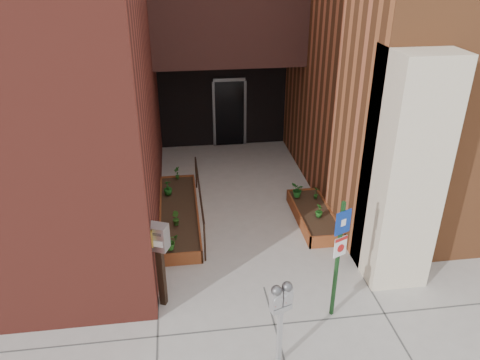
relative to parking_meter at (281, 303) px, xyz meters
name	(u,v)px	position (x,y,z in m)	size (l,w,h in m)	color
ground	(264,287)	(0.11, 1.80, -1.20)	(80.00, 80.00, 0.00)	#9E9991
planter_left	(179,215)	(-1.44, 4.50, -1.07)	(0.90, 3.60, 0.30)	brown
planter_right	(314,216)	(1.71, 4.00, -1.07)	(0.80, 2.20, 0.30)	brown
handrail	(199,192)	(-0.94, 4.45, -0.45)	(0.04, 3.34, 0.90)	black
parking_meter	(281,303)	(0.00, 0.00, 0.00)	(0.36, 0.23, 1.55)	#ACACAF
sign_post	(339,249)	(1.17, 0.92, 0.21)	(0.29, 0.15, 2.29)	#163E19
payment_dropbox	(159,248)	(-1.79, 1.62, 0.01)	(0.40, 0.36, 1.68)	black
shrub_left_a	(170,241)	(-1.64, 2.90, -0.72)	(0.31, 0.31, 0.35)	#25631C
shrub_left_b	(175,218)	(-1.52, 3.81, -0.74)	(0.18, 0.18, 0.32)	#244F16
shrub_left_c	(168,188)	(-1.69, 5.26, -0.71)	(0.21, 0.21, 0.38)	#164F16
shrub_left_d	(177,173)	(-1.45, 6.10, -0.73)	(0.18, 0.18, 0.35)	#1D4F16
shrub_right_a	(319,211)	(1.73, 3.71, -0.75)	(0.17, 0.17, 0.31)	#194E16
shrub_right_b	(316,192)	(1.91, 4.56, -0.74)	(0.17, 0.17, 0.33)	#1D5117
shrub_right_c	(298,190)	(1.47, 4.70, -0.71)	(0.34, 0.34, 0.37)	#195A1C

